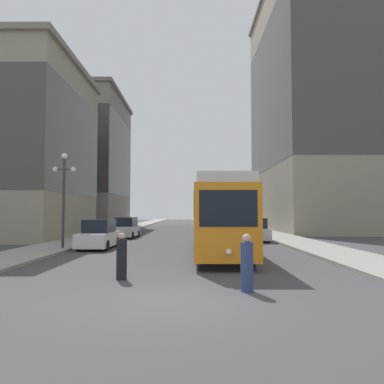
{
  "coord_description": "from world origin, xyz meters",
  "views": [
    {
      "loc": [
        0.48,
        -9.63,
        2.31
      ],
      "look_at": [
        0.57,
        9.06,
        3.32
      ],
      "focal_mm": 34.42,
      "sensor_mm": 36.0,
      "label": 1
    }
  ],
  "objects_px": {
    "parked_car_left_mid": "(97,235)",
    "parked_car_right_far": "(252,230)",
    "pedestrian_crossing_near": "(120,258)",
    "pedestrian_crossing_far": "(245,265)",
    "transit_bus": "(229,215)",
    "lamp_post_left_near": "(62,186)",
    "streetcar": "(215,215)",
    "parked_car_left_near": "(124,228)"
  },
  "relations": [
    {
      "from": "streetcar",
      "to": "lamp_post_left_near",
      "type": "bearing_deg",
      "value": 174.38
    },
    {
      "from": "parked_car_left_mid",
      "to": "parked_car_right_far",
      "type": "relative_size",
      "value": 0.97
    },
    {
      "from": "pedestrian_crossing_near",
      "to": "pedestrian_crossing_far",
      "type": "distance_m",
      "value": 4.43
    },
    {
      "from": "streetcar",
      "to": "pedestrian_crossing_far",
      "type": "distance_m",
      "value": 10.52
    },
    {
      "from": "parked_car_left_mid",
      "to": "transit_bus",
      "type": "bearing_deg",
      "value": 59.59
    },
    {
      "from": "streetcar",
      "to": "parked_car_left_mid",
      "type": "xyz_separation_m",
      "value": [
        -7.31,
        2.06,
        -1.26
      ]
    },
    {
      "from": "transit_bus",
      "to": "lamp_post_left_near",
      "type": "relative_size",
      "value": 2.04
    },
    {
      "from": "streetcar",
      "to": "parked_car_right_far",
      "type": "distance_m",
      "value": 8.77
    },
    {
      "from": "pedestrian_crossing_near",
      "to": "transit_bus",
      "type": "bearing_deg",
      "value": 67.94
    },
    {
      "from": "pedestrian_crossing_near",
      "to": "pedestrian_crossing_far",
      "type": "bearing_deg",
      "value": -33.38
    },
    {
      "from": "transit_bus",
      "to": "parked_car_left_near",
      "type": "bearing_deg",
      "value": -145.78
    },
    {
      "from": "pedestrian_crossing_near",
      "to": "lamp_post_left_near",
      "type": "height_order",
      "value": "lamp_post_left_near"
    },
    {
      "from": "transit_bus",
      "to": "lamp_post_left_near",
      "type": "bearing_deg",
      "value": -125.73
    },
    {
      "from": "pedestrian_crossing_far",
      "to": "pedestrian_crossing_near",
      "type": "bearing_deg",
      "value": -36.84
    },
    {
      "from": "transit_bus",
      "to": "pedestrian_crossing_near",
      "type": "bearing_deg",
      "value": -105.61
    },
    {
      "from": "parked_car_left_mid",
      "to": "parked_car_right_far",
      "type": "xyz_separation_m",
      "value": [
        10.79,
        5.89,
        0.0
      ]
    },
    {
      "from": "streetcar",
      "to": "lamp_post_left_near",
      "type": "height_order",
      "value": "lamp_post_left_near"
    },
    {
      "from": "parked_car_right_far",
      "to": "parked_car_left_mid",
      "type": "bearing_deg",
      "value": 28.04
    },
    {
      "from": "parked_car_left_mid",
      "to": "pedestrian_crossing_near",
      "type": "height_order",
      "value": "parked_car_left_mid"
    },
    {
      "from": "parked_car_right_far",
      "to": "pedestrian_crossing_far",
      "type": "distance_m",
      "value": 18.69
    },
    {
      "from": "streetcar",
      "to": "parked_car_left_near",
      "type": "xyz_separation_m",
      "value": [
        -7.3,
        11.59,
        -1.26
      ]
    },
    {
      "from": "pedestrian_crossing_far",
      "to": "parked_car_left_mid",
      "type": "bearing_deg",
      "value": -70.98
    },
    {
      "from": "parked_car_left_near",
      "to": "lamp_post_left_near",
      "type": "distance_m",
      "value": 11.21
    },
    {
      "from": "transit_bus",
      "to": "pedestrian_crossing_far",
      "type": "xyz_separation_m",
      "value": [
        -2.69,
        -29.46,
        -1.17
      ]
    },
    {
      "from": "streetcar",
      "to": "parked_car_right_far",
      "type": "height_order",
      "value": "streetcar"
    },
    {
      "from": "pedestrian_crossing_far",
      "to": "streetcar",
      "type": "bearing_deg",
      "value": -100.92
    },
    {
      "from": "parked_car_left_mid",
      "to": "parked_car_right_far",
      "type": "height_order",
      "value": "same"
    },
    {
      "from": "streetcar",
      "to": "parked_car_left_mid",
      "type": "distance_m",
      "value": 7.69
    },
    {
      "from": "parked_car_left_mid",
      "to": "lamp_post_left_near",
      "type": "xyz_separation_m",
      "value": [
        -1.9,
        -1.09,
        3.05
      ]
    },
    {
      "from": "parked_car_right_far",
      "to": "streetcar",
      "type": "bearing_deg",
      "value": 65.75
    },
    {
      "from": "parked_car_left_mid",
      "to": "pedestrian_crossing_near",
      "type": "bearing_deg",
      "value": -71.42
    },
    {
      "from": "streetcar",
      "to": "pedestrian_crossing_far",
      "type": "xyz_separation_m",
      "value": [
        0.17,
        -10.44,
        -1.33
      ]
    },
    {
      "from": "transit_bus",
      "to": "parked_car_left_near",
      "type": "distance_m",
      "value": 12.64
    },
    {
      "from": "parked_car_right_far",
      "to": "lamp_post_left_near",
      "type": "height_order",
      "value": "lamp_post_left_near"
    },
    {
      "from": "streetcar",
      "to": "transit_bus",
      "type": "height_order",
      "value": "streetcar"
    },
    {
      "from": "streetcar",
      "to": "parked_car_left_near",
      "type": "relative_size",
      "value": 3.19
    },
    {
      "from": "parked_car_left_near",
      "to": "lamp_post_left_near",
      "type": "bearing_deg",
      "value": -97.85
    },
    {
      "from": "pedestrian_crossing_far",
      "to": "lamp_post_left_near",
      "type": "height_order",
      "value": "lamp_post_left_near"
    },
    {
      "from": "streetcar",
      "to": "pedestrian_crossing_far",
      "type": "bearing_deg",
      "value": -88.64
    },
    {
      "from": "pedestrian_crossing_near",
      "to": "pedestrian_crossing_far",
      "type": "height_order",
      "value": "pedestrian_crossing_far"
    },
    {
      "from": "parked_car_left_mid",
      "to": "pedestrian_crossing_far",
      "type": "relative_size",
      "value": 2.74
    },
    {
      "from": "parked_car_left_mid",
      "to": "pedestrian_crossing_far",
      "type": "bearing_deg",
      "value": -58.58
    }
  ]
}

